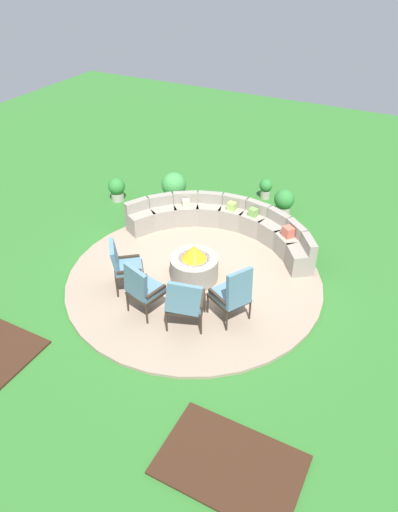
{
  "coord_description": "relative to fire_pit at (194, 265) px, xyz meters",
  "views": [
    {
      "loc": [
        3.44,
        -6.39,
        5.71
      ],
      "look_at": [
        0.0,
        0.2,
        0.45
      ],
      "focal_mm": 32.95,
      "sensor_mm": 36.0,
      "label": 1
    }
  ],
  "objects": [
    {
      "name": "patio_circle",
      "position": [
        0.0,
        0.0,
        -0.32
      ],
      "size": [
        4.96,
        4.96,
        0.06
      ],
      "primitive_type": "cylinder",
      "color": "gray",
      "rests_on": "ground_plane"
    },
    {
      "name": "potted_plant_3",
      "position": [
        -3.26,
        2.0,
        -0.03
      ],
      "size": [
        0.42,
        0.42,
        0.59
      ],
      "color": "#A89E8E",
      "rests_on": "ground_plane"
    },
    {
      "name": "curved_stone_bench",
      "position": [
        -0.11,
        1.69,
        -0.01
      ],
      "size": [
        4.26,
        1.72,
        0.7
      ],
      "color": "gray",
      "rests_on": "patio_circle"
    },
    {
      "name": "mulch_bed_right",
      "position": [
        2.23,
        -3.21,
        -0.33
      ],
      "size": [
        1.83,
        1.21,
        0.04
      ],
      "primitive_type": "cube",
      "color": "#382114",
      "rests_on": "ground_plane"
    },
    {
      "name": "lounge_chair_back_right",
      "position": [
        1.13,
        -0.73,
        0.27
      ],
      "size": [
        0.78,
        0.76,
        1.12
      ],
      "rotation": [
        0.0,
        0.0,
        7.37
      ],
      "color": "#2D2319",
      "rests_on": "patio_circle"
    },
    {
      "name": "lounge_chair_front_left",
      "position": [
        -1.0,
        -0.87,
        0.24
      ],
      "size": [
        0.75,
        0.77,
        1.02
      ],
      "rotation": [
        0.0,
        0.0,
        5.38
      ],
      "color": "#2D2319",
      "rests_on": "patio_circle"
    },
    {
      "name": "fire_pit",
      "position": [
        0.0,
        0.0,
        0.0
      ],
      "size": [
        0.93,
        0.93,
        0.75
      ],
      "color": "gray",
      "rests_on": "patio_circle"
    },
    {
      "name": "potted_plant_2",
      "position": [
        0.0,
        3.84,
        -0.07
      ],
      "size": [
        0.33,
        0.33,
        0.51
      ],
      "color": "#A89E8E",
      "rests_on": "ground_plane"
    },
    {
      "name": "ground_plane",
      "position": [
        0.0,
        0.0,
        -0.35
      ],
      "size": [
        24.0,
        24.0,
        0.0
      ],
      "primitive_type": "plane",
      "color": "#2D6B28"
    },
    {
      "name": "potted_plant_1",
      "position": [
        0.71,
        3.14,
        0.04
      ],
      "size": [
        0.47,
        0.47,
        0.71
      ],
      "color": "#A89E8E",
      "rests_on": "ground_plane"
    },
    {
      "name": "lounge_chair_front_right",
      "position": [
        -0.31,
        -1.3,
        0.26
      ],
      "size": [
        0.65,
        0.66,
        1.09
      ],
      "rotation": [
        0.0,
        0.0,
        6.05
      ],
      "color": "#2D2319",
      "rests_on": "patio_circle"
    },
    {
      "name": "lounge_chair_back_left",
      "position": [
        0.49,
        -1.24,
        0.24
      ],
      "size": [
        0.79,
        0.78,
        1.04
      ],
      "rotation": [
        0.0,
        0.0,
        6.64
      ],
      "color": "#2D2319",
      "rests_on": "patio_circle"
    },
    {
      "name": "potted_plant_0",
      "position": [
        -1.95,
        2.59,
        0.06
      ],
      "size": [
        0.61,
        0.61,
        0.77
      ],
      "color": "#605B56",
      "rests_on": "ground_plane"
    }
  ]
}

